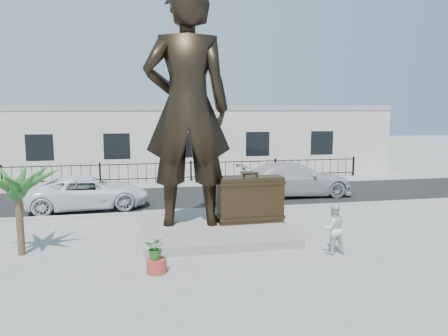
% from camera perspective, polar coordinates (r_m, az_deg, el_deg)
% --- Properties ---
extents(ground, '(100.00, 100.00, 0.00)m').
position_cam_1_polar(ground, '(15.17, 1.47, -9.67)').
color(ground, '#9E9991').
rests_on(ground, ground).
extents(street, '(40.00, 7.00, 0.01)m').
position_cam_1_polar(street, '(22.80, -2.90, -3.67)').
color(street, black).
rests_on(street, ground).
extents(curb, '(40.00, 0.25, 0.12)m').
position_cam_1_polar(curb, '(19.41, -1.42, -5.56)').
color(curb, '#A5A399').
rests_on(curb, ground).
extents(far_sidewalk, '(40.00, 2.50, 0.02)m').
position_cam_1_polar(far_sidewalk, '(26.70, -4.12, -1.96)').
color(far_sidewalk, '#9E9991').
rests_on(far_sidewalk, ground).
extents(plinth, '(5.20, 5.20, 0.30)m').
position_cam_1_polar(plinth, '(16.45, -1.39, -7.72)').
color(plinth, gray).
rests_on(plinth, ground).
extents(fence, '(22.00, 0.10, 1.20)m').
position_cam_1_polar(fence, '(27.39, -4.34, -0.46)').
color(fence, black).
rests_on(fence, ground).
extents(building, '(28.00, 7.00, 4.40)m').
position_cam_1_polar(building, '(31.36, -5.27, 3.53)').
color(building, silver).
rests_on(building, ground).
extents(statue, '(3.28, 2.32, 8.52)m').
position_cam_1_polar(statue, '(15.81, -4.84, 7.80)').
color(statue, black).
rests_on(statue, plinth).
extents(suitcase, '(2.46, 0.86, 1.72)m').
position_cam_1_polar(suitcase, '(16.45, 3.44, -4.11)').
color(suitcase, '#352616').
rests_on(suitcase, plinth).
extents(tourist, '(0.80, 0.62, 1.63)m').
position_cam_1_polar(tourist, '(14.25, 14.06, -7.66)').
color(tourist, silver).
rests_on(tourist, ground).
extents(car_white, '(5.61, 3.11, 1.49)m').
position_cam_1_polar(car_white, '(20.78, -17.36, -3.07)').
color(car_white, white).
rests_on(car_white, street).
extents(car_silver, '(5.92, 2.41, 1.72)m').
position_cam_1_polar(car_silver, '(23.04, 9.27, -1.46)').
color(car_silver, silver).
rests_on(car_silver, street).
extents(worker, '(1.17, 0.97, 1.57)m').
position_cam_1_polar(worker, '(26.10, -6.84, -0.46)').
color(worker, '#F5440C').
rests_on(worker, far_sidewalk).
extents(palm_tree, '(1.80, 1.80, 3.20)m').
position_cam_1_polar(palm_tree, '(15.34, -24.88, -10.22)').
color(palm_tree, '#1E511D').
rests_on(palm_tree, ground).
extents(planter, '(0.56, 0.56, 0.40)m').
position_cam_1_polar(planter, '(12.61, -8.80, -12.52)').
color(planter, '#A4392B').
rests_on(planter, ground).
extents(shrub, '(0.73, 0.69, 0.65)m').
position_cam_1_polar(shrub, '(12.44, -8.85, -10.25)').
color(shrub, '#276420').
rests_on(shrub, planter).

